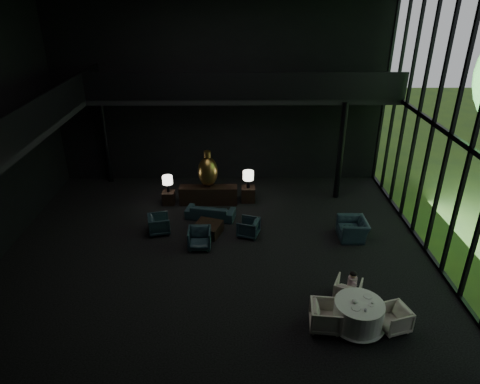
{
  "coord_description": "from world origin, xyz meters",
  "views": [
    {
      "loc": [
        0.65,
        -11.93,
        7.98
      ],
      "look_at": [
        0.76,
        0.5,
        1.94
      ],
      "focal_mm": 32.0,
      "sensor_mm": 36.0,
      "label": 1
    }
  ],
  "objects_px": {
    "lounge_armchair_east": "(248,227)",
    "dining_table": "(358,316)",
    "dining_chair_east": "(394,318)",
    "side_table_left": "(169,198)",
    "child": "(353,280)",
    "bronze_urn": "(208,171)",
    "side_table_right": "(248,194)",
    "dining_chair_north": "(348,290)",
    "sofa": "(210,210)",
    "window_armchair": "(353,226)",
    "coffee_table": "(208,229)",
    "lounge_armchair_west": "(159,224)",
    "console": "(208,195)",
    "dining_chair_west": "(326,315)",
    "table_lamp_right": "(248,176)",
    "lounge_armchair_south": "(199,238)",
    "table_lamp_left": "(167,181)"
  },
  "relations": [
    {
      "from": "table_lamp_right",
      "to": "lounge_armchair_south",
      "type": "xyz_separation_m",
      "value": [
        -1.72,
        -3.41,
        -0.74
      ]
    },
    {
      "from": "side_table_right",
      "to": "sofa",
      "type": "distance_m",
      "value": 2.03
    },
    {
      "from": "console",
      "to": "child",
      "type": "relative_size",
      "value": 4.25
    },
    {
      "from": "table_lamp_right",
      "to": "lounge_armchair_south",
      "type": "distance_m",
      "value": 3.89
    },
    {
      "from": "dining_table",
      "to": "table_lamp_right",
      "type": "bearing_deg",
      "value": 110.17
    },
    {
      "from": "side_table_left",
      "to": "lounge_armchair_east",
      "type": "distance_m",
      "value": 4.0
    },
    {
      "from": "dining_chair_east",
      "to": "dining_chair_west",
      "type": "bearing_deg",
      "value": -108.3
    },
    {
      "from": "lounge_armchair_west",
      "to": "dining_table",
      "type": "relative_size",
      "value": 0.5
    },
    {
      "from": "coffee_table",
      "to": "sofa",
      "type": "bearing_deg",
      "value": 88.24
    },
    {
      "from": "table_lamp_right",
      "to": "child",
      "type": "relative_size",
      "value": 1.32
    },
    {
      "from": "lounge_armchair_south",
      "to": "window_armchair",
      "type": "bearing_deg",
      "value": 5.39
    },
    {
      "from": "side_table_right",
      "to": "dining_chair_west",
      "type": "xyz_separation_m",
      "value": [
        1.79,
        -7.22,
        0.11
      ]
    },
    {
      "from": "side_table_left",
      "to": "child",
      "type": "bearing_deg",
      "value": -45.45
    },
    {
      "from": "table_lamp_right",
      "to": "window_armchair",
      "type": "height_order",
      "value": "table_lamp_right"
    },
    {
      "from": "side_table_right",
      "to": "dining_table",
      "type": "relative_size",
      "value": 0.42
    },
    {
      "from": "lounge_armchair_west",
      "to": "dining_table",
      "type": "xyz_separation_m",
      "value": [
        5.85,
        -4.71,
        -0.03
      ]
    },
    {
      "from": "bronze_urn",
      "to": "child",
      "type": "height_order",
      "value": "bronze_urn"
    },
    {
      "from": "lounge_armchair_south",
      "to": "dining_chair_north",
      "type": "xyz_separation_m",
      "value": [
        4.33,
        -2.69,
        -0.06
      ]
    },
    {
      "from": "side_table_left",
      "to": "table_lamp_left",
      "type": "xyz_separation_m",
      "value": [
        0.0,
        0.02,
        0.75
      ]
    },
    {
      "from": "sofa",
      "to": "dining_chair_west",
      "type": "height_order",
      "value": "dining_chair_west"
    },
    {
      "from": "lounge_armchair_west",
      "to": "window_armchair",
      "type": "distance_m",
      "value": 6.78
    },
    {
      "from": "lounge_armchair_west",
      "to": "window_armchair",
      "type": "height_order",
      "value": "window_armchair"
    },
    {
      "from": "console",
      "to": "sofa",
      "type": "relative_size",
      "value": 1.43
    },
    {
      "from": "bronze_urn",
      "to": "dining_table",
      "type": "bearing_deg",
      "value": -59.21
    },
    {
      "from": "side_table_left",
      "to": "dining_chair_east",
      "type": "relative_size",
      "value": 0.79
    },
    {
      "from": "lounge_armchair_south",
      "to": "table_lamp_right",
      "type": "bearing_deg",
      "value": 62.49
    },
    {
      "from": "sofa",
      "to": "dining_chair_west",
      "type": "bearing_deg",
      "value": 130.96
    },
    {
      "from": "lounge_armchair_west",
      "to": "sofa",
      "type": "bearing_deg",
      "value": -72.68
    },
    {
      "from": "side_table_right",
      "to": "table_lamp_right",
      "type": "bearing_deg",
      "value": -90.0
    },
    {
      "from": "side_table_left",
      "to": "dining_chair_east",
      "type": "distance_m",
      "value": 9.74
    },
    {
      "from": "side_table_right",
      "to": "lounge_armchair_south",
      "type": "xyz_separation_m",
      "value": [
        -1.72,
        -3.45,
        0.08
      ]
    },
    {
      "from": "side_table_right",
      "to": "dining_table",
      "type": "distance_m",
      "value": 7.64
    },
    {
      "from": "lounge_armchair_east",
      "to": "lounge_armchair_west",
      "type": "bearing_deg",
      "value": -76.01
    },
    {
      "from": "lounge_armchair_east",
      "to": "dining_chair_west",
      "type": "bearing_deg",
      "value": 40.42
    },
    {
      "from": "bronze_urn",
      "to": "lounge_armchair_south",
      "type": "xyz_separation_m",
      "value": [
        -0.12,
        -3.35,
        -0.98
      ]
    },
    {
      "from": "console",
      "to": "side_table_right",
      "type": "distance_m",
      "value": 1.62
    },
    {
      "from": "dining_chair_east",
      "to": "child",
      "type": "xyz_separation_m",
      "value": [
        -0.83,
        1.07,
        0.38
      ]
    },
    {
      "from": "dining_chair_north",
      "to": "dining_chair_east",
      "type": "height_order",
      "value": "dining_chair_east"
    },
    {
      "from": "lounge_armchair_east",
      "to": "dining_table",
      "type": "height_order",
      "value": "dining_table"
    },
    {
      "from": "dining_chair_east",
      "to": "dining_chair_north",
      "type": "bearing_deg",
      "value": -158.2
    },
    {
      "from": "bronze_urn",
      "to": "dining_chair_north",
      "type": "bearing_deg",
      "value": -55.1
    },
    {
      "from": "lounge_armchair_west",
      "to": "lounge_armchair_east",
      "type": "distance_m",
      "value": 3.17
    },
    {
      "from": "coffee_table",
      "to": "child",
      "type": "relative_size",
      "value": 1.62
    },
    {
      "from": "bronze_urn",
      "to": "side_table_left",
      "type": "bearing_deg",
      "value": -175.32
    },
    {
      "from": "sofa",
      "to": "window_armchair",
      "type": "distance_m",
      "value": 5.22
    },
    {
      "from": "dining_chair_east",
      "to": "side_table_left",
      "type": "bearing_deg",
      "value": -152.87
    },
    {
      "from": "coffee_table",
      "to": "lounge_armchair_east",
      "type": "bearing_deg",
      "value": -5.78
    },
    {
      "from": "bronze_urn",
      "to": "side_table_right",
      "type": "bearing_deg",
      "value": 3.35
    },
    {
      "from": "side_table_right",
      "to": "table_lamp_right",
      "type": "xyz_separation_m",
      "value": [
        0.0,
        -0.04,
        0.82
      ]
    },
    {
      "from": "bronze_urn",
      "to": "side_table_right",
      "type": "height_order",
      "value": "bronze_urn"
    }
  ]
}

